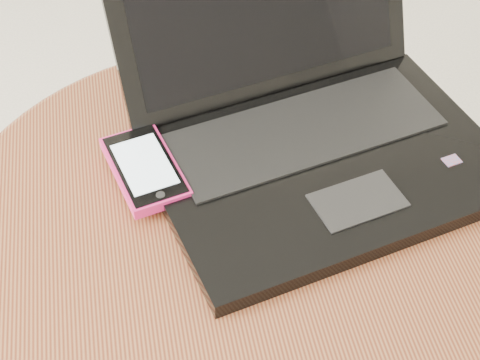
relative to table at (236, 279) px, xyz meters
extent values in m
cylinder|color=#522A15|center=(0.00, 0.00, -0.14)|extent=(0.10, 0.10, 0.44)
cylinder|color=#5E2615|center=(0.00, 0.00, 0.09)|extent=(0.61, 0.61, 0.03)
torus|color=#5E2615|center=(0.00, 0.00, 0.09)|extent=(0.64, 0.64, 0.03)
cube|color=black|center=(0.11, 0.05, 0.12)|extent=(0.42, 0.34, 0.02)
cube|color=black|center=(0.10, 0.10, 0.13)|extent=(0.33, 0.18, 0.00)
cube|color=black|center=(0.13, -0.02, 0.13)|extent=(0.10, 0.08, 0.00)
cube|color=red|center=(0.25, 0.02, 0.13)|extent=(0.02, 0.02, 0.00)
cube|color=black|center=(-0.06, 0.07, 0.11)|extent=(0.11, 0.13, 0.01)
cube|color=#BE0A52|center=(-0.09, 0.11, 0.12)|extent=(0.06, 0.04, 0.00)
cube|color=#D5206D|center=(-0.09, 0.07, 0.12)|extent=(0.09, 0.13, 0.01)
cube|color=black|center=(-0.09, 0.07, 0.13)|extent=(0.08, 0.13, 0.00)
cube|color=silver|center=(-0.09, 0.07, 0.13)|extent=(0.07, 0.09, 0.00)
cylinder|color=black|center=(-0.07, 0.02, 0.13)|extent=(0.01, 0.01, 0.00)
camera|label=1|loc=(-0.09, -0.50, 0.70)|focal=55.31mm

